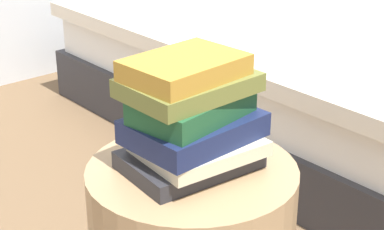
{
  "coord_description": "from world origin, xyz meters",
  "views": [
    {
      "loc": [
        -0.82,
        -0.95,
        1.15
      ],
      "look_at": [
        0.0,
        0.0,
        0.6
      ],
      "focal_mm": 60.04,
      "sensor_mm": 36.0,
      "label": 1
    }
  ],
  "objects": [
    {
      "name": "bed",
      "position": [
        1.34,
        0.69,
        0.23
      ],
      "size": [
        1.54,
        2.01,
        0.62
      ],
      "rotation": [
        0.0,
        0.0,
        -0.0
      ],
      "color": "#2D2D33",
      "rests_on": "ground_plane"
    },
    {
      "name": "book_cream",
      "position": [
        0.01,
        -0.01,
        0.53
      ],
      "size": [
        0.27,
        0.23,
        0.03
      ],
      "primitive_type": "cube",
      "rotation": [
        0.0,
        0.0,
        -0.09
      ],
      "color": "beige",
      "rests_on": "book_charcoal"
    },
    {
      "name": "book_charcoal",
      "position": [
        0.0,
        0.01,
        0.49
      ],
      "size": [
        0.3,
        0.22,
        0.04
      ],
      "primitive_type": "cube",
      "rotation": [
        0.0,
        0.0,
        -0.09
      ],
      "color": "#28282D",
      "rests_on": "side_table"
    },
    {
      "name": "book_ochre",
      "position": [
        -0.01,
        0.01,
        0.71
      ],
      "size": [
        0.25,
        0.19,
        0.04
      ],
      "primitive_type": "cube",
      "rotation": [
        0.0,
        0.0,
        0.07
      ],
      "color": "#B7842D",
      "rests_on": "book_olive"
    },
    {
      "name": "book_olive",
      "position": [
        -0.0,
        0.01,
        0.67
      ],
      "size": [
        0.27,
        0.19,
        0.04
      ],
      "primitive_type": "cube",
      "rotation": [
        0.0,
        0.0,
        0.01
      ],
      "color": "olive",
      "rests_on": "book_forest"
    },
    {
      "name": "book_navy",
      "position": [
        0.01,
        -0.0,
        0.57
      ],
      "size": [
        0.28,
        0.21,
        0.05
      ],
      "primitive_type": "cube",
      "rotation": [
        0.0,
        0.0,
        0.04
      ],
      "color": "#19234C",
      "rests_on": "book_cream"
    },
    {
      "name": "book_forest",
      "position": [
        -0.0,
        -0.0,
        0.62
      ],
      "size": [
        0.27,
        0.2,
        0.05
      ],
      "primitive_type": "cube",
      "rotation": [
        0.0,
        0.0,
        0.15
      ],
      "color": "#1E512D",
      "rests_on": "book_navy"
    }
  ]
}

